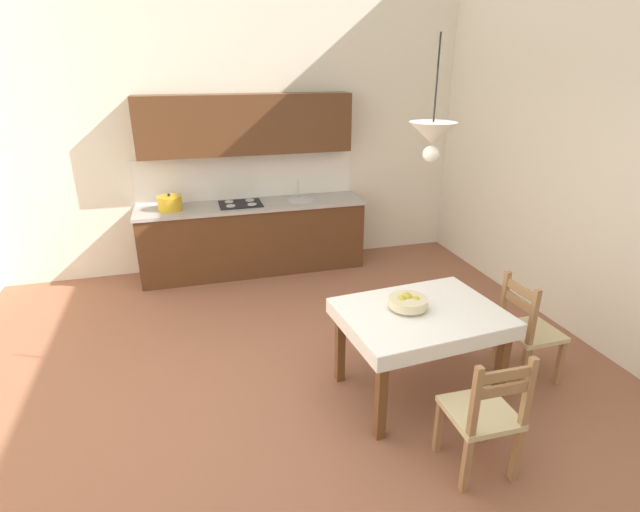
% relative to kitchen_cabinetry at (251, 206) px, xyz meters
% --- Properties ---
extents(ground_plane, '(6.46, 7.00, 0.10)m').
position_rel_kitchen_cabinetry_xyz_m(ground_plane, '(-0.10, -2.93, -0.91)').
color(ground_plane, '#935B42').
extents(wall_back, '(6.46, 0.12, 4.12)m').
position_rel_kitchen_cabinetry_xyz_m(wall_back, '(-0.10, 0.33, 1.20)').
color(wall_back, silver).
rests_on(wall_back, ground_plane).
extents(kitchen_cabinetry, '(2.83, 0.63, 2.20)m').
position_rel_kitchen_cabinetry_xyz_m(kitchen_cabinetry, '(0.00, 0.00, 0.00)').
color(kitchen_cabinetry, '#56331C').
rests_on(kitchen_cabinetry, ground_plane).
extents(dining_table, '(1.30, 1.03, 0.75)m').
position_rel_kitchen_cabinetry_xyz_m(dining_table, '(0.89, -2.95, -0.24)').
color(dining_table, brown).
rests_on(dining_table, ground_plane).
extents(dining_chair_camera_side, '(0.43, 0.43, 0.93)m').
position_rel_kitchen_cabinetry_xyz_m(dining_chair_camera_side, '(0.92, -3.82, -0.41)').
color(dining_chair_camera_side, '#D1BC89').
rests_on(dining_chair_camera_side, ground_plane).
extents(dining_chair_window_side, '(0.43, 0.43, 0.93)m').
position_rel_kitchen_cabinetry_xyz_m(dining_chair_window_side, '(1.87, -3.00, -0.41)').
color(dining_chair_window_side, '#D1BC89').
rests_on(dining_chair_window_side, ground_plane).
extents(fruit_bowl, '(0.30, 0.30, 0.12)m').
position_rel_kitchen_cabinetry_xyz_m(fruit_bowl, '(0.80, -2.89, -0.04)').
color(fruit_bowl, beige).
rests_on(fruit_bowl, dining_table).
extents(pendant_lamp, '(0.32, 0.32, 0.80)m').
position_rel_kitchen_cabinetry_xyz_m(pendant_lamp, '(0.84, -2.98, 1.24)').
color(pendant_lamp, black).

